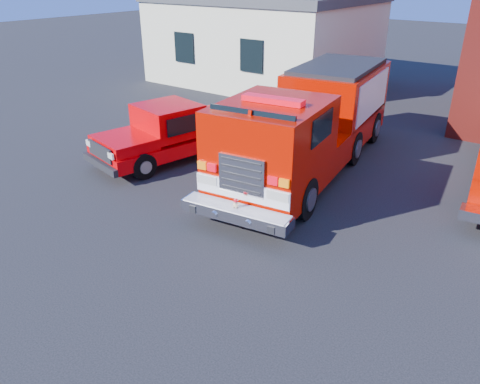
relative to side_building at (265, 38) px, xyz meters
The scene contains 4 objects.
ground 15.96m from the side_building, 55.30° to the right, with size 100.00×100.00×0.00m, color black.
side_building is the anchor object (origin of this frame).
fire_engine 12.38m from the side_building, 49.60° to the right, with size 3.71×9.22×2.76m.
pickup_truck 11.93m from the side_building, 69.49° to the right, with size 2.94×5.57×1.73m.
Camera 1 is at (5.21, -8.14, 5.46)m, focal length 35.00 mm.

